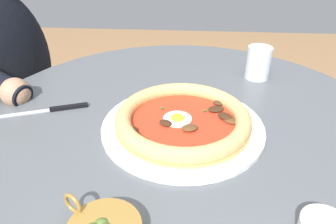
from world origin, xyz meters
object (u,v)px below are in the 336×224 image
object	(u,v)px
pizza_on_plate	(183,121)
diner_person	(13,119)
dining_table	(181,178)
steak_knife	(53,109)
water_glass	(258,64)

from	to	relation	value
pizza_on_plate	diner_person	world-z (taller)	diner_person
dining_table	diner_person	xyz separation A→B (m)	(0.60, -0.33, -0.07)
dining_table	steak_knife	world-z (taller)	steak_knife
dining_table	water_glass	xyz separation A→B (m)	(-0.19, -0.23, 0.20)
water_glass	pizza_on_plate	bearing A→B (deg)	53.58
pizza_on_plate	water_glass	size ratio (longest dim) A/B	3.88
steak_knife	diner_person	size ratio (longest dim) A/B	0.19
water_glass	steak_knife	world-z (taller)	water_glass
dining_table	water_glass	bearing A→B (deg)	-129.67
steak_knife	dining_table	bearing A→B (deg)	175.69
water_glass	diner_person	distance (m)	0.85
water_glass	dining_table	bearing A→B (deg)	50.33
pizza_on_plate	dining_table	bearing A→B (deg)	-87.28
diner_person	water_glass	bearing A→B (deg)	173.10
water_glass	diner_person	xyz separation A→B (m)	(0.80, -0.10, -0.27)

